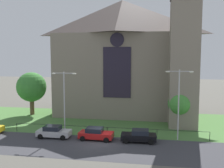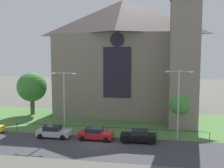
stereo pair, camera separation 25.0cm
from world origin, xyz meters
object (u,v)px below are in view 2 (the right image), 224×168
(parked_car_red, at_px, (95,134))
(parked_car_black, at_px, (139,136))
(streetlamp_near, at_px, (64,95))
(streetlamp_far, at_px, (179,96))
(church_building, at_px, (126,56))
(tree_right_near, at_px, (179,104))
(parked_car_silver, at_px, (54,132))
(tree_left_far, at_px, (32,87))

(parked_car_red, distance_m, parked_car_black, 5.33)
(streetlamp_near, distance_m, streetlamp_far, 14.64)
(streetlamp_near, bearing_deg, church_building, 64.76)
(church_building, relative_size, parked_car_red, 6.13)
(church_building, xyz_separation_m, parked_car_red, (-1.88, -15.58, -9.53))
(church_building, bearing_deg, tree_right_near, -44.78)
(tree_right_near, distance_m, parked_car_black, 9.11)
(church_building, distance_m, streetlamp_near, 16.07)
(streetlamp_near, height_order, parked_car_black, streetlamp_near)
(church_building, height_order, streetlamp_far, church_building)
(streetlamp_near, xyz_separation_m, parked_car_silver, (-0.83, -1.81, -4.52))
(parked_car_red, bearing_deg, parked_car_black, 1.89)
(streetlamp_near, distance_m, parked_car_black, 11.08)
(church_building, xyz_separation_m, tree_left_far, (-16.18, -3.62, -5.42))
(parked_car_silver, height_order, parked_car_red, same)
(parked_car_silver, xyz_separation_m, parked_car_red, (5.46, 0.04, 0.00))
(streetlamp_far, xyz_separation_m, parked_car_silver, (-15.46, -1.81, -4.73))
(tree_right_near, bearing_deg, streetlamp_near, -160.98)
(streetlamp_far, relative_size, parked_car_red, 2.04)
(parked_car_silver, bearing_deg, streetlamp_far, 6.30)
(tree_right_near, relative_size, tree_left_far, 0.69)
(streetlamp_near, height_order, streetlamp_far, streetlamp_far)
(church_building, height_order, tree_right_near, church_building)
(streetlamp_far, height_order, parked_car_black, streetlamp_far)
(tree_left_far, xyz_separation_m, parked_car_black, (19.63, -11.92, -4.10))
(church_building, height_order, parked_car_black, church_building)
(church_building, distance_m, parked_car_red, 18.36)
(parked_car_red, relative_size, parked_car_black, 0.99)
(streetlamp_far, xyz_separation_m, parked_car_red, (-10.00, -1.77, -4.73))
(streetlamp_near, relative_size, parked_car_silver, 1.97)
(church_building, relative_size, tree_left_far, 3.48)
(parked_car_red, xyz_separation_m, parked_car_black, (5.33, 0.04, 0.00))
(tree_right_near, xyz_separation_m, parked_car_black, (-5.20, -6.96, -2.75))
(church_building, relative_size, streetlamp_near, 3.14)
(church_building, xyz_separation_m, parked_car_silver, (-7.34, -15.62, -9.53))
(tree_left_far, xyz_separation_m, streetlamp_near, (9.67, -10.19, 0.41))
(streetlamp_near, bearing_deg, tree_right_near, 19.02)
(streetlamp_near, relative_size, streetlamp_far, 0.95)
(tree_left_far, bearing_deg, parked_car_red, -39.90)
(church_building, distance_m, parked_car_black, 18.56)
(church_building, height_order, parked_car_red, church_building)
(tree_left_far, xyz_separation_m, parked_car_red, (14.30, -11.96, -4.10))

